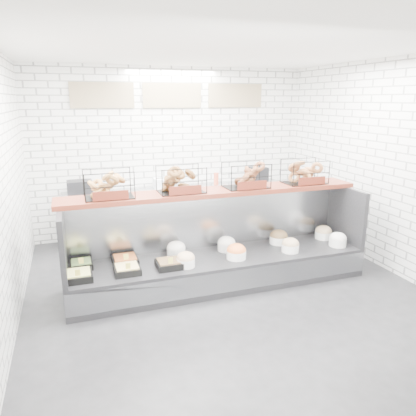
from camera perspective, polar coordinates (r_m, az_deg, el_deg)
name	(u,v)px	position (r m, az deg, el deg)	size (l,w,h in m)	color
ground	(228,292)	(5.41, 2.76, -11.73)	(5.50, 5.50, 0.00)	black
room_shell	(213,129)	(5.40, 0.64, 11.05)	(5.02, 5.51, 3.01)	white
display_case	(219,259)	(5.56, 1.53, -7.20)	(4.00, 0.90, 1.20)	black
bagel_shelf	(215,181)	(5.42, 0.97, 3.87)	(4.10, 0.50, 0.40)	#4D1910
prep_counter	(179,211)	(7.40, -4.17, -0.39)	(4.00, 0.60, 1.20)	#93969B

